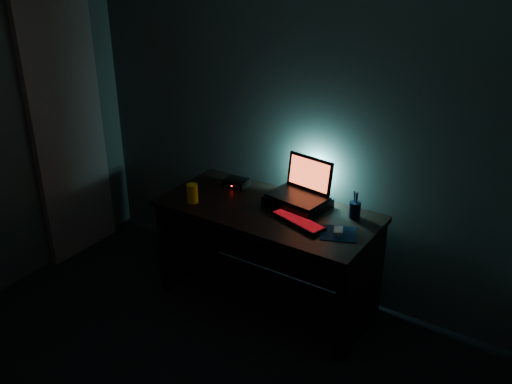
# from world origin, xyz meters

# --- Properties ---
(room) EXTENTS (3.50, 4.00, 2.50)m
(room) POSITION_xyz_m (0.00, 0.00, 1.25)
(room) COLOR black
(room) RESTS_ON ground
(desk) EXTENTS (1.50, 0.70, 0.75)m
(desk) POSITION_xyz_m (0.00, 1.67, 0.49)
(desk) COLOR black
(desk) RESTS_ON ground
(curtain) EXTENTS (0.06, 0.65, 2.30)m
(curtain) POSITION_xyz_m (-1.71, 1.42, 1.15)
(curtain) COLOR #B8B093
(curtain) RESTS_ON ground
(riser) EXTENTS (0.44, 0.35, 0.06)m
(riser) POSITION_xyz_m (0.15, 1.77, 0.78)
(riser) COLOR black
(riser) RESTS_ON desk
(laptop) EXTENTS (0.41, 0.33, 0.26)m
(laptop) POSITION_xyz_m (0.15, 1.82, 0.87)
(laptop) COLOR black
(laptop) RESTS_ON riser
(keyboard) EXTENTS (0.41, 0.23, 0.02)m
(keyboard) POSITION_xyz_m (0.27, 1.56, 0.76)
(keyboard) COLOR black
(keyboard) RESTS_ON desk
(mousepad) EXTENTS (0.28, 0.27, 0.00)m
(mousepad) POSITION_xyz_m (0.55, 1.57, 0.75)
(mousepad) COLOR #0B2A50
(mousepad) RESTS_ON desk
(mouse) EXTENTS (0.09, 0.10, 0.03)m
(mouse) POSITION_xyz_m (0.55, 1.57, 0.77)
(mouse) COLOR #9E9FA4
(mouse) RESTS_ON mousepad
(pen_cup) EXTENTS (0.10, 0.10, 0.11)m
(pen_cup) POSITION_xyz_m (0.54, 1.83, 0.80)
(pen_cup) COLOR black
(pen_cup) RESTS_ON desk
(juice_glass) EXTENTS (0.10, 0.10, 0.13)m
(juice_glass) POSITION_xyz_m (-0.49, 1.42, 0.82)
(juice_glass) COLOR #FFBA0D
(juice_glass) RESTS_ON desk
(router) EXTENTS (0.18, 0.15, 0.05)m
(router) POSITION_xyz_m (-0.39, 1.80, 0.78)
(router) COLOR black
(router) RESTS_ON desk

